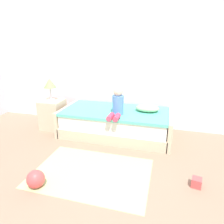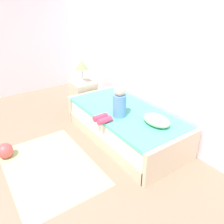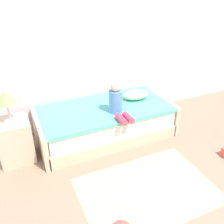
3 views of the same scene
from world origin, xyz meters
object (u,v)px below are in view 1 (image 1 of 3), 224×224
table_lamp (50,84)px  pillow (147,108)px  toy_ball (36,179)px  child_figure (117,104)px  bed (115,123)px  toy_block (196,182)px  nightstand (53,114)px

table_lamp → pillow: table_lamp is taller
toy_ball → child_figure: bearing=66.4°
table_lamp → bed: bearing=1.2°
toy_ball → toy_block: (1.94, 0.54, -0.05)m
bed → toy_block: bed is taller
table_lamp → toy_block: size_ratio=3.79×
bed → child_figure: bearing=-68.2°
bed → child_figure: child_figure is taller
pillow → table_lamp: bearing=-176.2°
table_lamp → toy_block: (2.72, -1.18, -0.88)m
toy_block → child_figure: bearing=142.6°
bed → toy_ball: 1.84m
bed → table_lamp: 1.52m
table_lamp → child_figure: 1.47m
toy_block → table_lamp: bearing=156.6°
pillow → nightstand: bearing=-176.2°
nightstand → toy_block: (2.72, -1.18, -0.24)m
nightstand → child_figure: child_figure is taller
bed → toy_ball: size_ratio=9.30×
bed → child_figure: (0.09, -0.23, 0.46)m
nightstand → toy_block: nightstand is taller
table_lamp → toy_ball: 2.06m
child_figure → toy_ball: bearing=-113.6°
bed → toy_block: (1.37, -1.21, -0.19)m
child_figure → table_lamp: bearing=172.1°
child_figure → nightstand: bearing=172.1°
table_lamp → pillow: bearing=3.8°
toy_ball → toy_block: 2.01m
table_lamp → toy_ball: bearing=-65.6°
pillow → toy_block: (0.78, -1.31, -0.51)m
nightstand → toy_ball: 1.90m
child_figure → toy_block: child_figure is taller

